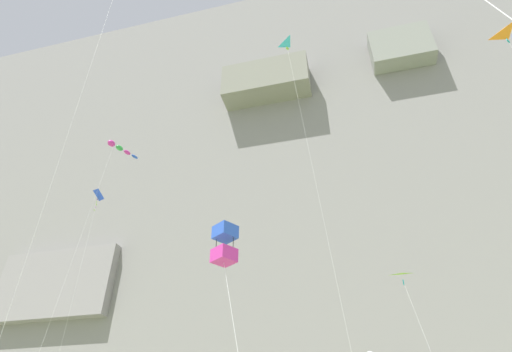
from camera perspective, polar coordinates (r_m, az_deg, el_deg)
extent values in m
cube|color=gray|center=(66.89, 4.42, -3.08)|extent=(180.00, 26.57, 74.45)
cube|color=gray|center=(59.32, -25.92, -13.64)|extent=(16.03, 2.72, 8.86)
cube|color=gray|center=(63.29, 1.53, 12.66)|extent=(12.91, 4.95, 6.11)
cube|color=gray|center=(65.18, 19.52, 16.53)|extent=(8.42, 2.58, 6.74)
cube|color=blue|center=(13.91, -4.32, -7.86)|extent=(0.91, 0.91, 0.46)
cube|color=#CC3399|center=(13.55, -4.47, -11.04)|extent=(0.91, 0.91, 0.46)
cylinder|color=black|center=(13.64, -3.20, -9.32)|extent=(0.02, 0.02, 1.24)
cylinder|color=black|center=(13.81, -5.58, -9.54)|extent=(0.02, 0.02, 1.24)
cube|color=blue|center=(44.26, -21.10, -2.45)|extent=(0.49, 1.43, 1.46)
cylinder|color=black|center=(44.26, -21.10, -2.45)|extent=(0.37, 0.05, 1.18)
cube|color=purple|center=(44.00, -21.28, -3.06)|extent=(0.03, 0.18, 0.09)
cube|color=#8CCC33|center=(43.85, -21.37, -3.40)|extent=(0.05, 0.18, 0.09)
cube|color=#8CCC33|center=(43.67, -21.39, -3.73)|extent=(0.05, 0.18, 0.09)
cube|color=purple|center=(43.54, -21.50, -4.08)|extent=(0.05, 0.18, 0.09)
cube|color=#8CCC33|center=(43.41, -21.62, -4.43)|extent=(0.08, 0.17, 0.09)
cylinder|color=silver|center=(38.91, -24.64, -17.08)|extent=(1.13, 1.05, 23.79)
cylinder|color=silver|center=(22.44, -24.07, 7.67)|extent=(1.50, 1.09, 31.97)
ellipsoid|color=#CC3399|center=(44.28, -19.53, 4.32)|extent=(0.91, 1.01, 0.65)
ellipsoid|color=green|center=(44.67, -18.53, 3.74)|extent=(0.80, 0.96, 0.53)
ellipsoid|color=#CC3399|center=(45.07, -17.54, 3.17)|extent=(0.69, 0.91, 0.42)
ellipsoid|color=blue|center=(45.50, -16.58, 2.60)|extent=(0.59, 0.86, 0.30)
cylinder|color=silver|center=(35.34, -24.56, -11.51)|extent=(1.64, 4.93, 28.32)
pyramid|color=#8CCC33|center=(24.84, 19.88, -13.35)|extent=(1.08, 0.71, 0.22)
cube|color=teal|center=(25.14, 19.89, -13.78)|extent=(0.04, 0.32, 0.34)
pyramid|color=orange|center=(46.06, 32.04, 15.42)|extent=(2.09, 2.04, 0.50)
cube|color=teal|center=(45.64, 31.73, 15.75)|extent=(0.42, 0.46, 0.60)
pyramid|color=#38B2D1|center=(39.73, 4.85, 17.08)|extent=(1.50, 1.43, 0.33)
cube|color=#8CCC33|center=(39.52, 4.40, 17.33)|extent=(0.28, 0.34, 0.42)
cylinder|color=silver|center=(27.64, 8.66, -2.51)|extent=(2.96, 1.37, 33.09)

